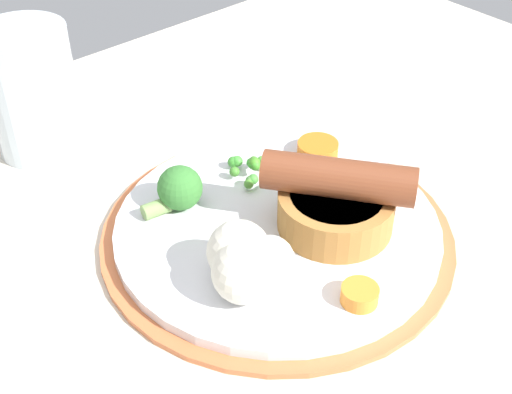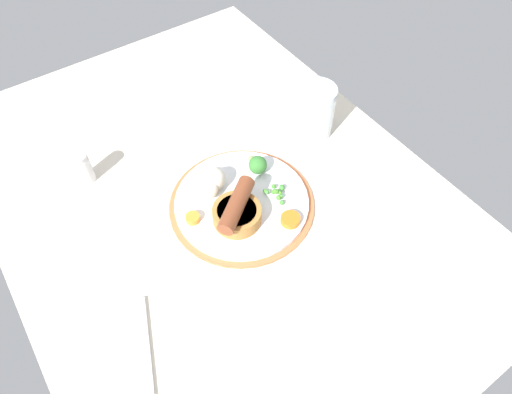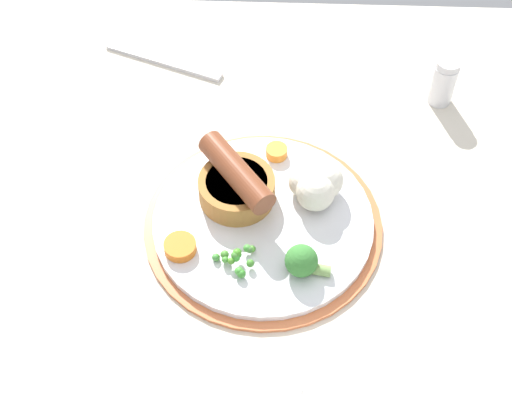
{
  "view_description": "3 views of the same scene",
  "coord_description": "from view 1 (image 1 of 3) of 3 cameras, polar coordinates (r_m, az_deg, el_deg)",
  "views": [
    {
      "loc": [
        -23.49,
        -28.75,
        40.75
      ],
      "look_at": [
        4.48,
        3.28,
        7.35
      ],
      "focal_mm": 50.0,
      "sensor_mm": 36.0,
      "label": 1
    },
    {
      "loc": [
        50.69,
        -25.16,
        74.1
      ],
      "look_at": [
        7.98,
        4.4,
        6.2
      ],
      "focal_mm": 32.0,
      "sensor_mm": 36.0,
      "label": 2
    },
    {
      "loc": [
        4.9,
        51.29,
        71.47
      ],
      "look_at": [
        6.87,
        1.08,
        6.74
      ],
      "focal_mm": 50.0,
      "sensor_mm": 36.0,
      "label": 3
    }
  ],
  "objects": [
    {
      "name": "sausage_pudding",
      "position": [
        0.55,
        6.45,
        -0.29
      ],
      "size": [
        9.32,
        11.07,
        6.16
      ],
      "rotation": [
        0.0,
        0.0,
        5.35
      ],
      "color": "#AD7538",
      "rests_on": "dinner_plate"
    },
    {
      "name": "dining_table",
      "position": [
        0.54,
        -1.3,
        -8.46
      ],
      "size": [
        110.0,
        80.0,
        3.0
      ],
      "primitive_type": "cube",
      "color": "beige",
      "rests_on": "ground"
    },
    {
      "name": "cauliflower_floret",
      "position": [
        0.5,
        -0.76,
        -5.06
      ],
      "size": [
        6.46,
        6.61,
        4.6
      ],
      "color": "silver",
      "rests_on": "dinner_plate"
    },
    {
      "name": "broccoli_floret_near",
      "position": [
        0.57,
        -6.24,
        0.62
      ],
      "size": [
        5.21,
        3.66,
        3.66
      ],
      "rotation": [
        0.0,
        0.0,
        6.12
      ],
      "color": "#387A33",
      "rests_on": "dinner_plate"
    },
    {
      "name": "drinking_glass",
      "position": [
        0.67,
        -17.46,
        8.07
      ],
      "size": [
        7.91,
        7.91,
        11.89
      ],
      "primitive_type": "cylinder",
      "color": "silver",
      "rests_on": "dining_table"
    },
    {
      "name": "carrot_slice_0",
      "position": [
        0.5,
        8.29,
        -7.74
      ],
      "size": [
        3.48,
        3.48,
        1.24
      ],
      "primitive_type": "cylinder",
      "rotation": [
        0.0,
        0.0,
        5.11
      ],
      "color": "orange",
      "rests_on": "dinner_plate"
    },
    {
      "name": "carrot_slice_3",
      "position": [
        0.64,
        4.96,
        3.87
      ],
      "size": [
        4.4,
        4.4,
        1.22
      ],
      "primitive_type": "cylinder",
      "rotation": [
        0.0,
        0.0,
        6.05
      ],
      "color": "orange",
      "rests_on": "dinner_plate"
    },
    {
      "name": "dinner_plate",
      "position": [
        0.57,
        1.7,
        -2.78
      ],
      "size": [
        28.02,
        28.02,
        1.4
      ],
      "color": "#CC6B3D",
      "rests_on": "dining_table"
    },
    {
      "name": "pea_pile",
      "position": [
        0.61,
        -0.26,
        2.51
      ],
      "size": [
        4.85,
        4.19,
        1.95
      ],
      "color": "#469628",
      "rests_on": "dinner_plate"
    }
  ]
}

